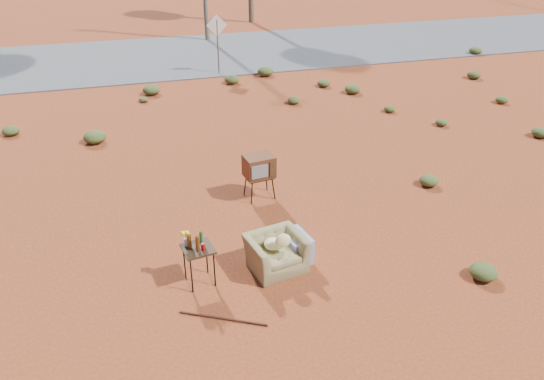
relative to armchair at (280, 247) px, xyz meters
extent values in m
plane|color=#97421E|center=(-0.28, 0.21, -0.40)|extent=(140.00, 140.00, 0.00)
cube|color=#565659|center=(-0.28, 15.21, -0.38)|extent=(140.00, 7.00, 0.04)
imported|color=olive|center=(-0.08, -0.03, 0.03)|extent=(1.09, 0.82, 0.86)
ellipsoid|color=#F2EB94|center=(-0.14, 0.00, 0.10)|extent=(0.31, 0.31, 0.18)
ellipsoid|color=#F2EB94|center=(0.00, -0.19, 0.26)|extent=(0.28, 0.14, 0.28)
cube|color=navy|center=(0.35, 0.15, -0.15)|extent=(0.53, 0.71, 0.50)
cube|color=black|center=(0.28, 2.56, 0.10)|extent=(0.61, 0.50, 0.03)
cylinder|color=black|center=(0.05, 2.32, -0.15)|extent=(0.03, 0.03, 0.51)
cylinder|color=black|center=(0.56, 2.39, -0.15)|extent=(0.03, 0.03, 0.51)
cylinder|color=black|center=(0.00, 2.72, -0.15)|extent=(0.03, 0.03, 0.51)
cylinder|color=black|center=(0.51, 2.79, -0.15)|extent=(0.03, 0.03, 0.51)
cube|color=#602F18|center=(0.28, 2.56, 0.36)|extent=(0.69, 0.57, 0.49)
cube|color=slate|center=(0.23, 2.29, 0.36)|extent=(0.38, 0.07, 0.31)
cube|color=#472D19|center=(0.53, 2.33, 0.36)|extent=(0.14, 0.04, 0.35)
cube|color=#332212|center=(-1.47, -0.08, 0.30)|extent=(0.58, 0.58, 0.04)
cylinder|color=black|center=(-1.64, -0.31, -0.05)|extent=(0.02, 0.02, 0.71)
cylinder|color=black|center=(-1.24, -0.25, -0.05)|extent=(0.02, 0.02, 0.71)
cylinder|color=black|center=(-1.70, 0.09, -0.05)|extent=(0.02, 0.02, 0.71)
cylinder|color=black|center=(-1.30, 0.15, -0.05)|extent=(0.02, 0.02, 0.71)
cylinder|color=#4A290C|center=(-1.60, -0.05, 0.45)|extent=(0.07, 0.07, 0.26)
cylinder|color=#4A290C|center=(-1.48, -0.16, 0.46)|extent=(0.07, 0.07, 0.28)
cylinder|color=#255323|center=(-1.39, 0.04, 0.44)|extent=(0.06, 0.06, 0.24)
cylinder|color=#AD0D16|center=(-1.39, -0.17, 0.39)|extent=(0.06, 0.06, 0.13)
cylinder|color=silver|center=(-1.64, 0.05, 0.39)|extent=(0.08, 0.08, 0.14)
ellipsoid|color=yellow|center=(-1.64, 0.05, 0.55)|extent=(0.16, 0.16, 0.12)
cylinder|color=#492013|center=(-1.27, -1.11, -0.38)|extent=(1.30, 0.71, 0.04)
cylinder|color=brown|center=(1.22, 12.21, 0.60)|extent=(0.06, 0.06, 2.00)
cube|color=silver|center=(1.22, 12.21, 1.40)|extent=(0.78, 0.04, 0.78)
ellipsoid|color=#4C5826|center=(4.22, 2.01, -0.28)|extent=(0.44, 0.44, 0.24)
ellipsoid|color=#4C5826|center=(-3.28, 6.71, -0.24)|extent=(0.60, 0.60, 0.33)
ellipsoid|color=#4C5826|center=(6.52, 5.21, -0.30)|extent=(0.36, 0.36, 0.20)
ellipsoid|color=#4C5826|center=(2.92, 8.21, -0.29)|extent=(0.40, 0.40, 0.22)
ellipsoid|color=#4C5826|center=(-1.78, 9.71, -0.32)|extent=(0.30, 0.30, 0.17)
ellipsoid|color=#4C5826|center=(8.72, 3.71, -0.27)|extent=(0.48, 0.48, 0.26)
camera|label=1|loc=(-2.27, -7.46, 5.47)|focal=35.00mm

